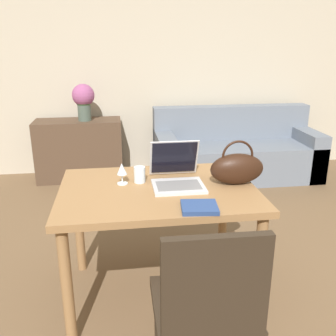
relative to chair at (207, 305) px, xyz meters
name	(u,v)px	position (x,y,z in m)	size (l,w,h in m)	color
wall_back	(144,60)	(0.02, 3.34, 0.85)	(10.00, 0.06, 2.70)	#BCB29E
dining_table	(158,203)	(-0.12, 0.76, 0.14)	(1.15, 0.83, 0.74)	olive
chair	(207,305)	(0.00, 0.00, 0.00)	(0.45, 0.45, 0.90)	#2D2319
couch	(235,153)	(1.05, 2.86, -0.21)	(1.91, 0.76, 0.82)	slate
sideboard	(80,150)	(-0.79, 3.04, -0.15)	(0.98, 0.40, 0.70)	#4C3828
laptop	(176,172)	(0.00, 0.83, 0.31)	(0.30, 0.35, 0.25)	silver
drinking_glass	(140,175)	(-0.22, 0.87, 0.29)	(0.07, 0.07, 0.10)	silver
wine_glass	(122,170)	(-0.33, 0.85, 0.33)	(0.06, 0.06, 0.13)	silver
handbag	(237,168)	(0.36, 0.76, 0.34)	(0.33, 0.14, 0.27)	black
flower_vase	(84,99)	(-0.70, 3.02, 0.45)	(0.25, 0.25, 0.41)	#47564C
book	(199,207)	(0.06, 0.43, 0.25)	(0.20, 0.18, 0.02)	navy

